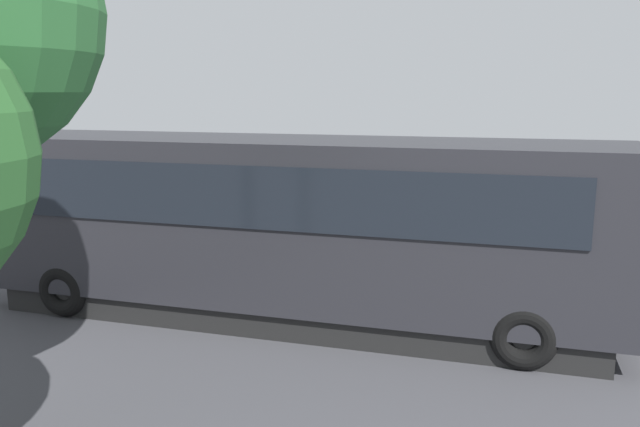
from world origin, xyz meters
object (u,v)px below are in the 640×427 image
object	(u,v)px
spectator_left	(330,231)
tour_bus	(290,229)
spectator_centre	(290,231)
parked_motorcycle_silver	(235,260)
traffic_cone	(367,230)
spectator_right	(254,229)
spectator_far_left	(376,240)
stunt_motorcycle	(307,198)

from	to	relation	value
spectator_left	tour_bus	bearing A→B (deg)	87.70
spectator_centre	parked_motorcycle_silver	xyz separation A→B (m)	(0.96, 0.94, -0.50)
spectator_centre	traffic_cone	size ratio (longest dim) A/B	2.63
spectator_centre	spectator_right	xyz separation A→B (m)	(0.85, 0.07, 0.00)
spectator_far_left	traffic_cone	bearing A→B (deg)	-76.37
spectator_centre	traffic_cone	xyz separation A→B (m)	(-1.06, -3.60, -0.67)
tour_bus	spectator_right	distance (m)	3.26
tour_bus	spectator_left	distance (m)	2.51
spectator_centre	tour_bus	bearing A→B (deg)	108.12
tour_bus	parked_motorcycle_silver	world-z (taller)	tour_bus
tour_bus	spectator_centre	xyz separation A→B (m)	(0.90, -2.74, -0.67)
spectator_centre	spectator_right	size ratio (longest dim) A/B	1.00
tour_bus	spectator_far_left	distance (m)	2.69
parked_motorcycle_silver	stunt_motorcycle	size ratio (longest dim) A/B	1.09
spectator_left	stunt_motorcycle	size ratio (longest dim) A/B	0.96
tour_bus	traffic_cone	world-z (taller)	tour_bus
spectator_left	stunt_motorcycle	xyz separation A→B (m)	(1.77, -4.27, -0.04)
spectator_far_left	traffic_cone	size ratio (longest dim) A/B	2.64
tour_bus	spectator_left	xyz separation A→B (m)	(-0.10, -2.45, -0.55)
tour_bus	spectator_centre	world-z (taller)	tour_bus
spectator_right	parked_motorcycle_silver	world-z (taller)	spectator_right
spectator_left	spectator_centre	distance (m)	1.04
spectator_centre	parked_motorcycle_silver	size ratio (longest dim) A/B	0.81
spectator_far_left	parked_motorcycle_silver	size ratio (longest dim) A/B	0.81
spectator_left	spectator_centre	xyz separation A→B (m)	(0.99, -0.29, -0.12)
spectator_far_left	traffic_cone	distance (m)	4.15
tour_bus	spectator_centre	distance (m)	2.96
spectator_far_left	stunt_motorcycle	xyz separation A→B (m)	(2.80, -4.36, 0.07)
spectator_far_left	parked_motorcycle_silver	bearing A→B (deg)	10.49
spectator_centre	parked_motorcycle_silver	world-z (taller)	spectator_centre
spectator_far_left	stunt_motorcycle	size ratio (longest dim) A/B	0.88
spectator_left	spectator_right	xyz separation A→B (m)	(1.85, -0.22, -0.11)
spectator_far_left	spectator_left	xyz separation A→B (m)	(1.03, -0.09, 0.11)
spectator_centre	spectator_far_left	bearing A→B (deg)	169.31
spectator_right	traffic_cone	world-z (taller)	spectator_right
spectator_far_left	spectator_right	world-z (taller)	spectator_right
tour_bus	traffic_cone	xyz separation A→B (m)	(-0.16, -6.33, -1.34)
spectator_left	spectator_centre	bearing A→B (deg)	-16.16
parked_motorcycle_silver	tour_bus	bearing A→B (deg)	135.90
spectator_far_left	parked_motorcycle_silver	xyz separation A→B (m)	(2.99, 0.55, -0.50)
parked_motorcycle_silver	stunt_motorcycle	world-z (taller)	stunt_motorcycle
parked_motorcycle_silver	stunt_motorcycle	bearing A→B (deg)	-92.21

